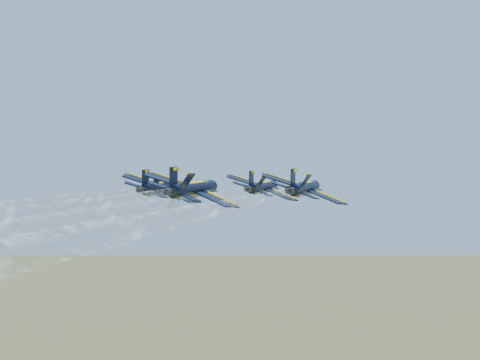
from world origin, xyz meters
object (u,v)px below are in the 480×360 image
at_px(jet_left, 164,188).
at_px(jet_lead, 263,187).
at_px(jet_slot, 194,189).
at_px(jet_right, 305,188).

bearing_deg(jet_left, jet_lead, 56.22).
relative_size(jet_lead, jet_left, 1.00).
xyz_separation_m(jet_left, jet_slot, (11.99, -13.65, 0.00)).
distance_m(jet_right, jet_slot, 17.29).
distance_m(jet_left, jet_slot, 18.16).
relative_size(jet_lead, jet_right, 1.00).
xyz_separation_m(jet_lead, jet_right, (11.79, -14.32, 0.00)).
distance_m(jet_lead, jet_slot, 30.00).
bearing_deg(jet_slot, jet_left, 124.03).
height_order(jet_lead, jet_right, same).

